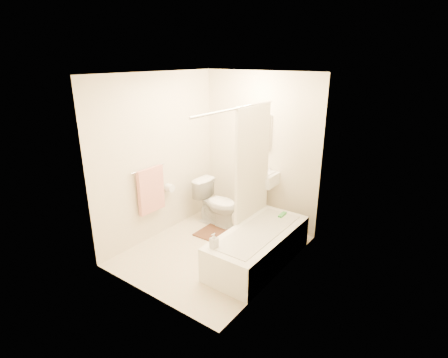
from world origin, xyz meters
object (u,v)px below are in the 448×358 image
Objects in this scene: soap_bottle at (214,240)px; toilet at (217,203)px; bath_mat at (217,235)px; sink at (260,197)px; bathtub at (258,247)px.

toilet is at bearing 126.12° from soap_bottle.
soap_bottle is (0.66, -0.91, 0.53)m from bath_mat.
bath_mat is at bearing 125.87° from soap_bottle.
sink is at bearing -56.61° from toilet.
bath_mat is (-0.35, -0.68, -0.49)m from sink.
soap_bottle is at bearing -141.97° from toilet.
sink is at bearing 119.45° from bathtub.
bath_mat is 3.31× the size of soap_bottle.
bathtub reaches higher than bath_mat.
toilet is at bearing 152.82° from bathtub.
bathtub is 2.66× the size of bath_mat.
bath_mat is at bearing -119.46° from sink.
sink reaches higher than toilet.
sink is 1.11m from bathtub.
sink is at bearing 100.86° from soap_bottle.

